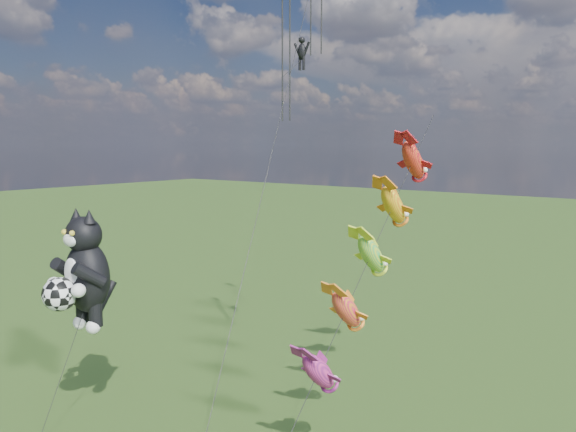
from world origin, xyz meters
The scene contains 3 objects.
cat_kite_rig centered at (-1.02, 4.23, 7.97)m, with size 2.78×4.16×11.02m.
fish_windsock_rig centered at (10.32, 12.42, 8.85)m, with size 0.99×15.97×15.74m.
parafoil_rig centered at (5.14, 13.77, 19.87)m, with size 6.39×16.66×26.89m.
Camera 1 is at (23.19, -10.85, 14.08)m, focal length 35.00 mm.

